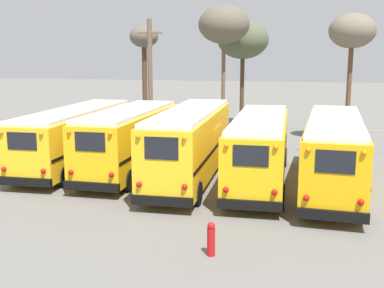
{
  "coord_description": "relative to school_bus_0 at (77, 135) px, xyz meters",
  "views": [
    {
      "loc": [
        5.05,
        -22.38,
        5.89
      ],
      "look_at": [
        0.0,
        -0.45,
        1.62
      ],
      "focal_mm": 45.0,
      "sensor_mm": 36.0,
      "label": 1
    }
  ],
  "objects": [
    {
      "name": "ground_plane",
      "position": [
        6.47,
        -0.55,
        -1.65
      ],
      "size": [
        160.0,
        160.0,
        0.0
      ],
      "primitive_type": "plane",
      "color": "#66635E"
    },
    {
      "name": "school_bus_0",
      "position": [
        0.0,
        0.0,
        0.0
      ],
      "size": [
        2.8,
        10.77,
        3.02
      ],
      "color": "yellow",
      "rests_on": "ground"
    },
    {
      "name": "school_bus_1",
      "position": [
        3.23,
        -0.69,
        0.07
      ],
      "size": [
        2.5,
        9.44,
        3.16
      ],
      "color": "yellow",
      "rests_on": "ground"
    },
    {
      "name": "school_bus_2",
      "position": [
        6.47,
        -1.35,
        0.14
      ],
      "size": [
        2.65,
        10.62,
        3.32
      ],
      "color": "yellow",
      "rests_on": "ground"
    },
    {
      "name": "school_bus_3",
      "position": [
        9.7,
        -1.38,
        0.03
      ],
      "size": [
        2.62,
        10.13,
        3.09
      ],
      "color": "yellow",
      "rests_on": "ground"
    },
    {
      "name": "school_bus_4",
      "position": [
        12.94,
        -1.66,
        0.07
      ],
      "size": [
        2.94,
        10.71,
        3.16
      ],
      "color": "#EAAA0F",
      "rests_on": "ground"
    },
    {
      "name": "utility_pole",
      "position": [
        0.89,
        9.98,
        2.59
      ],
      "size": [
        1.8,
        0.34,
        8.25
      ],
      "color": "brown",
      "rests_on": "ground"
    },
    {
      "name": "bare_tree_0",
      "position": [
        14.43,
        9.93,
        5.51
      ],
      "size": [
        2.95,
        2.95,
        8.39
      ],
      "color": "brown",
      "rests_on": "ground"
    },
    {
      "name": "bare_tree_1",
      "position": [
        6.77,
        15.56,
        5.23
      ],
      "size": [
        4.02,
        4.02,
        8.44
      ],
      "color": "#473323",
      "rests_on": "ground"
    },
    {
      "name": "bare_tree_2",
      "position": [
        5.86,
        11.77,
        6.17
      ],
      "size": [
        3.64,
        3.64,
        9.25
      ],
      "color": "brown",
      "rests_on": "ground"
    },
    {
      "name": "bare_tree_3",
      "position": [
        -1.77,
        16.67,
        5.2
      ],
      "size": [
        2.43,
        2.43,
        8.17
      ],
      "color": "#473323",
      "rests_on": "ground"
    },
    {
      "name": "fence_line",
      "position": [
        6.47,
        6.57,
        -0.65
      ],
      "size": [
        21.0,
        0.06,
        1.42
      ],
      "color": "#939399",
      "rests_on": "ground"
    },
    {
      "name": "fire_hydrant",
      "position": [
        9.07,
        -9.8,
        -1.13
      ],
      "size": [
        0.24,
        0.24,
        1.03
      ],
      "color": "#B21414",
      "rests_on": "ground"
    }
  ]
}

